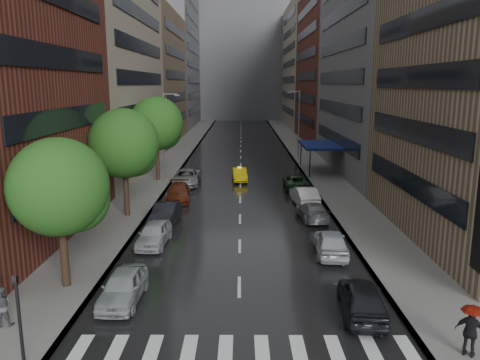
% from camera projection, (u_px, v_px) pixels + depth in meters
% --- Properties ---
extents(ground, '(220.00, 220.00, 0.00)m').
position_uv_depth(ground, '(239.00, 328.00, 19.51)').
color(ground, gray).
rests_on(ground, ground).
extents(road, '(14.00, 140.00, 0.01)m').
position_uv_depth(road, '(241.00, 153.00, 68.48)').
color(road, black).
rests_on(road, ground).
extents(sidewalk_left, '(4.00, 140.00, 0.15)m').
position_uv_depth(sidewalk_left, '(179.00, 153.00, 68.49)').
color(sidewalk_left, gray).
rests_on(sidewalk_left, ground).
extents(sidewalk_right, '(4.00, 140.00, 0.15)m').
position_uv_depth(sidewalk_right, '(302.00, 153.00, 68.44)').
color(sidewalk_right, gray).
rests_on(sidewalk_right, ground).
extents(crosswalk, '(13.15, 2.80, 0.01)m').
position_uv_depth(crosswalk, '(244.00, 355.00, 17.55)').
color(crosswalk, silver).
rests_on(crosswalk, ground).
extents(buildings_left, '(8.00, 108.00, 38.00)m').
position_uv_depth(buildings_left, '(146.00, 45.00, 73.90)').
color(buildings_left, maroon).
rests_on(buildings_left, ground).
extents(buildings_right, '(8.05, 109.10, 36.00)m').
position_uv_depth(buildings_right, '(338.00, 50.00, 71.95)').
color(buildings_right, '#937A5B').
rests_on(buildings_right, ground).
extents(building_far, '(40.00, 14.00, 32.00)m').
position_uv_depth(building_far, '(241.00, 62.00, 131.83)').
color(building_far, slate).
rests_on(building_far, ground).
extents(tree_near, '(4.73, 4.73, 7.54)m').
position_uv_depth(tree_near, '(59.00, 187.00, 22.25)').
color(tree_near, '#382619').
rests_on(tree_near, ground).
extents(tree_mid, '(5.18, 5.18, 8.25)m').
position_uv_depth(tree_mid, '(124.00, 144.00, 34.56)').
color(tree_mid, '#382619').
rests_on(tree_mid, ground).
extents(tree_far, '(5.49, 5.49, 8.75)m').
position_uv_depth(tree_far, '(156.00, 124.00, 47.66)').
color(tree_far, '#382619').
rests_on(tree_far, ground).
extents(taxi, '(1.75, 4.21, 1.35)m').
position_uv_depth(taxi, '(239.00, 174.00, 48.86)').
color(taxi, yellow).
rests_on(taxi, ground).
extents(parked_cars_left, '(2.55, 30.66, 1.54)m').
position_uv_depth(parked_cars_left, '(172.00, 203.00, 36.79)').
color(parked_cars_left, '#9EA4A7').
rests_on(parked_cars_left, ground).
extents(parked_cars_right, '(2.40, 30.14, 1.56)m').
position_uv_depth(parked_cars_right, '(314.00, 213.00, 34.02)').
color(parked_cars_right, black).
rests_on(parked_cars_right, ground).
extents(ped_black_umbrella, '(0.96, 0.98, 2.09)m').
position_uv_depth(ped_black_umbrella, '(1.00, 298.00, 19.17)').
color(ped_black_umbrella, '#4D4D52').
rests_on(ped_black_umbrella, sidewalk_left).
extents(ped_red_umbrella, '(1.17, 1.03, 2.01)m').
position_uv_depth(ped_red_umbrella, '(472.00, 326.00, 17.01)').
color(ped_red_umbrella, black).
rests_on(ped_red_umbrella, sidewalk_right).
extents(traffic_light, '(0.18, 0.15, 3.45)m').
position_uv_depth(traffic_light, '(19.00, 313.00, 16.16)').
color(traffic_light, black).
rests_on(traffic_light, sidewalk_left).
extents(street_lamp_left, '(1.74, 0.22, 9.00)m').
position_uv_depth(street_lamp_left, '(165.00, 134.00, 47.93)').
color(street_lamp_left, gray).
rests_on(street_lamp_left, sidewalk_left).
extents(street_lamp_right, '(1.74, 0.22, 9.00)m').
position_uv_depth(street_lamp_right, '(298.00, 122.00, 62.57)').
color(street_lamp_right, gray).
rests_on(street_lamp_right, sidewalk_right).
extents(awning, '(4.00, 8.00, 3.12)m').
position_uv_depth(awning, '(319.00, 145.00, 53.13)').
color(awning, navy).
rests_on(awning, sidewalk_right).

